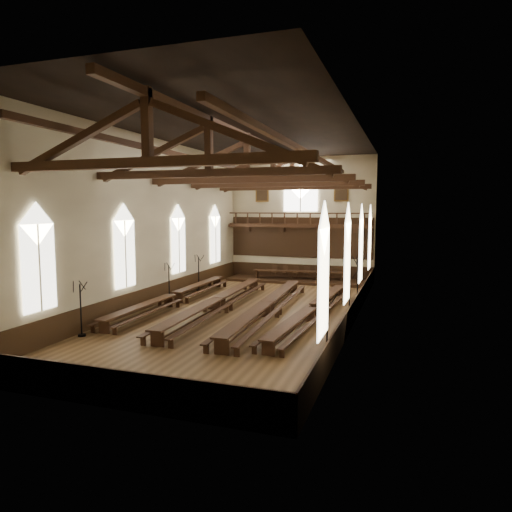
# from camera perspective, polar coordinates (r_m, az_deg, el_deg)

# --- Properties ---
(ground) EXTENTS (26.00, 26.00, 0.00)m
(ground) POSITION_cam_1_polar(r_m,az_deg,el_deg) (25.93, -1.09, -7.03)
(ground) COLOR brown
(ground) RESTS_ON ground
(room_walls) EXTENTS (26.00, 26.00, 26.00)m
(room_walls) POSITION_cam_1_polar(r_m,az_deg,el_deg) (25.27, -1.12, 7.39)
(room_walls) COLOR beige
(room_walls) RESTS_ON ground
(wainscot_band) EXTENTS (12.00, 26.00, 1.20)m
(wainscot_band) POSITION_cam_1_polar(r_m,az_deg,el_deg) (25.80, -1.09, -5.74)
(wainscot_band) COLOR #34200F
(wainscot_band) RESTS_ON ground
(side_windows) EXTENTS (11.85, 19.80, 4.50)m
(side_windows) POSITION_cam_1_polar(r_m,az_deg,el_deg) (25.35, -1.10, 1.23)
(side_windows) COLOR silver
(side_windows) RESTS_ON room_walls
(end_window) EXTENTS (2.80, 0.12, 3.80)m
(end_window) POSITION_cam_1_polar(r_m,az_deg,el_deg) (37.68, 5.60, 8.06)
(end_window) COLOR white
(end_window) RESTS_ON room_walls
(minstrels_gallery) EXTENTS (11.80, 1.24, 3.70)m
(minstrels_gallery) POSITION_cam_1_polar(r_m,az_deg,el_deg) (37.47, 5.46, 3.00)
(minstrels_gallery) COLOR #3E2013
(minstrels_gallery) RESTS_ON room_walls
(portraits) EXTENTS (7.75, 0.09, 1.45)m
(portraits) POSITION_cam_1_polar(r_m,az_deg,el_deg) (37.68, 5.59, 7.88)
(portraits) COLOR brown
(portraits) RESTS_ON room_walls
(roof_trusses) EXTENTS (11.70, 25.70, 2.80)m
(roof_trusses) POSITION_cam_1_polar(r_m,az_deg,el_deg) (25.37, -1.12, 11.35)
(roof_trusses) COLOR #3E2013
(roof_trusses) RESTS_ON room_walls
(refectory_row_a) EXTENTS (1.55, 14.19, 0.73)m
(refectory_row_a) POSITION_cam_1_polar(r_m,az_deg,el_deg) (28.20, -10.27, -4.97)
(refectory_row_a) COLOR #3E2013
(refectory_row_a) RESTS_ON ground
(refectory_row_b) EXTENTS (1.85, 14.79, 0.79)m
(refectory_row_b) POSITION_cam_1_polar(r_m,az_deg,el_deg) (26.17, -4.81, -5.65)
(refectory_row_b) COLOR #3E2013
(refectory_row_b) RESTS_ON ground
(refectory_row_c) EXTENTS (1.91, 14.82, 0.79)m
(refectory_row_c) POSITION_cam_1_polar(r_m,az_deg,el_deg) (25.05, 1.33, -6.15)
(refectory_row_c) COLOR #3E2013
(refectory_row_c) RESTS_ON ground
(refectory_row_d) EXTENTS (1.85, 14.06, 0.70)m
(refectory_row_d) POSITION_cam_1_polar(r_m,az_deg,el_deg) (24.57, 7.17, -6.58)
(refectory_row_d) COLOR #3E2013
(refectory_row_d) RESTS_ON ground
(dais) EXTENTS (11.40, 2.99, 0.20)m
(dais) POSITION_cam_1_polar(r_m,az_deg,el_deg) (36.59, 5.36, -3.06)
(dais) COLOR #34200F
(dais) RESTS_ON ground
(high_table) EXTENTS (7.37, 1.68, 0.69)m
(high_table) POSITION_cam_1_polar(r_m,az_deg,el_deg) (36.49, 5.37, -2.01)
(high_table) COLOR #3E2013
(high_table) RESTS_ON dais
(high_chairs) EXTENTS (4.95, 0.45, 0.94)m
(high_chairs) POSITION_cam_1_polar(r_m,az_deg,el_deg) (37.19, 5.62, -1.97)
(high_chairs) COLOR #3E2013
(high_chairs) RESTS_ON dais
(candelabrum_left_near) EXTENTS (0.74, 0.78, 2.57)m
(candelabrum_left_near) POSITION_cam_1_polar(r_m,az_deg,el_deg) (22.48, -21.01, -7.43)
(candelabrum_left_near) COLOR black
(candelabrum_left_near) RESTS_ON ground
(candelabrum_left_mid) EXTENTS (0.66, 0.76, 2.49)m
(candelabrum_left_mid) POSITION_cam_1_polar(r_m,az_deg,el_deg) (28.98, -10.80, -4.23)
(candelabrum_left_mid) COLOR black
(candelabrum_left_mid) RESTS_ON ground
(candelabrum_left_far) EXTENTS (0.70, 0.79, 2.58)m
(candelabrum_left_far) POSITION_cam_1_polar(r_m,az_deg,el_deg) (32.66, -7.16, -2.97)
(candelabrum_left_far) COLOR black
(candelabrum_left_far) RESTS_ON ground
(candelabrum_right_near) EXTENTS (0.76, 0.71, 2.51)m
(candelabrum_right_near) POSITION_cam_1_polar(r_m,az_deg,el_deg) (18.69, 8.87, -9.86)
(candelabrum_right_near) COLOR black
(candelabrum_right_near) RESTS_ON ground
(candelabrum_right_mid) EXTENTS (0.74, 0.74, 2.49)m
(candelabrum_right_mid) POSITION_cam_1_polar(r_m,az_deg,el_deg) (25.51, 11.60, -5.64)
(candelabrum_right_mid) COLOR black
(candelabrum_right_mid) RESTS_ON ground
(candelabrum_right_far) EXTENTS (0.87, 0.82, 2.89)m
(candelabrum_right_far) POSITION_cam_1_polar(r_m,az_deg,el_deg) (29.32, 12.56, -3.90)
(candelabrum_right_far) COLOR black
(candelabrum_right_far) RESTS_ON ground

